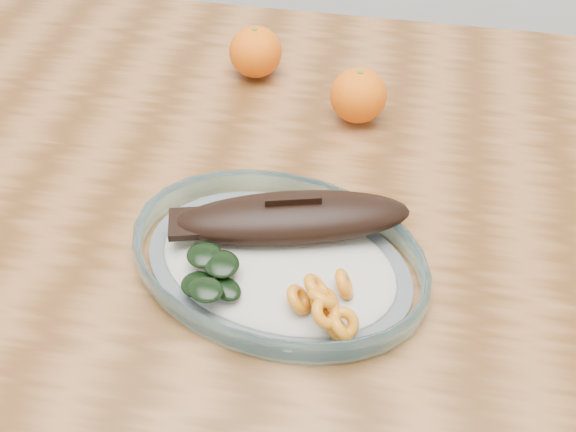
% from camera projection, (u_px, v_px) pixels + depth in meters
% --- Properties ---
extents(dining_table, '(1.20, 0.80, 0.75)m').
position_uv_depth(dining_table, '(223.00, 221.00, 0.96)').
color(dining_table, '#5A3415').
rests_on(dining_table, ground).
extents(plated_meal, '(0.70, 0.70, 0.08)m').
position_uv_depth(plated_meal, '(279.00, 255.00, 0.76)').
color(plated_meal, white).
rests_on(plated_meal, dining_table).
extents(orange_left, '(0.07, 0.07, 0.07)m').
position_uv_depth(orange_left, '(255.00, 52.00, 1.01)').
color(orange_left, '#FF4E05').
rests_on(orange_left, dining_table).
extents(orange_right, '(0.07, 0.07, 0.07)m').
position_uv_depth(orange_right, '(358.00, 96.00, 0.93)').
color(orange_right, '#FF4E05').
rests_on(orange_right, dining_table).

